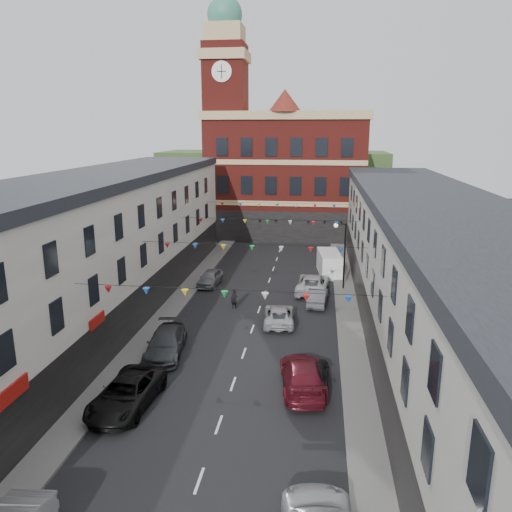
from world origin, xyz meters
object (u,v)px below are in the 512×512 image
at_px(car_left_c, 127,393).
at_px(car_left_e, 210,278).
at_px(car_right_e, 318,297).
at_px(car_right_f, 313,283).
at_px(car_left_d, 166,343).
at_px(car_right_d, 313,374).
at_px(pedestrian, 234,299).
at_px(street_lamp, 342,247).
at_px(car_right_c, 303,375).
at_px(moving_car, 279,315).
at_px(white_van, 329,263).

relative_size(car_left_c, car_left_e, 1.37).
distance_m(car_right_e, car_right_f, 3.25).
xyz_separation_m(car_left_e, car_right_e, (9.78, -4.03, -0.02)).
height_order(car_left_d, car_right_d, car_left_d).
distance_m(car_right_f, pedestrian, 7.91).
relative_size(car_left_c, pedestrian, 3.47).
bearing_deg(street_lamp, pedestrian, -144.74).
relative_size(street_lamp, car_left_c, 1.08).
distance_m(car_left_c, car_right_c, 9.35).
bearing_deg(moving_car, car_right_d, 102.05).
height_order(street_lamp, car_right_f, street_lamp).
relative_size(moving_car, pedestrian, 2.91).
distance_m(car_left_c, car_left_e, 20.84).
height_order(car_left_d, car_right_c, car_right_c).
distance_m(street_lamp, moving_car, 10.38).
bearing_deg(car_left_e, street_lamp, 5.93).
height_order(moving_car, pedestrian, pedestrian).
relative_size(car_left_c, car_right_e, 1.36).
relative_size(car_left_d, car_right_d, 1.23).
xyz_separation_m(white_van, pedestrian, (-7.59, -10.97, -0.30)).
distance_m(street_lamp, pedestrian, 10.91).
bearing_deg(car_right_c, street_lamp, -105.44).
bearing_deg(car_left_d, car_left_e, 84.81).
relative_size(car_left_c, car_right_f, 0.97).
relative_size(car_left_e, moving_car, 0.87).
xyz_separation_m(car_right_e, white_van, (1.04, 9.16, 0.43)).
distance_m(car_right_f, moving_car, 7.97).
relative_size(car_left_d, car_left_e, 1.31).
relative_size(car_right_c, car_right_e, 1.39).
xyz_separation_m(street_lamp, car_left_c, (-11.52, -21.04, -3.13)).
bearing_deg(car_right_f, car_left_c, 69.61).
bearing_deg(car_right_f, car_right_e, 101.86).
xyz_separation_m(car_left_c, car_right_d, (9.41, 3.34, -0.04)).
bearing_deg(street_lamp, car_right_c, -98.46).
relative_size(car_left_c, car_right_d, 1.29).
bearing_deg(white_van, car_left_d, -124.82).
bearing_deg(moving_car, car_right_c, 98.30).
bearing_deg(pedestrian, car_right_e, 38.59).
xyz_separation_m(street_lamp, car_left_e, (-11.77, -0.20, -3.21)).
distance_m(car_left_e, white_van, 11.98).
relative_size(car_right_c, car_right_d, 1.32).
bearing_deg(moving_car, car_left_e, -54.42).
xyz_separation_m(car_left_d, car_right_e, (9.42, 10.54, -0.10)).
distance_m(car_right_c, car_right_e, 13.79).
bearing_deg(car_left_d, white_van, 55.41).
distance_m(street_lamp, car_right_d, 18.11).
relative_size(car_right_d, pedestrian, 2.70).
xyz_separation_m(car_left_c, car_right_c, (8.85, 3.04, 0.05)).
xyz_separation_m(car_right_d, pedestrian, (-6.43, 11.66, 0.07)).
relative_size(car_right_e, white_van, 0.82).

